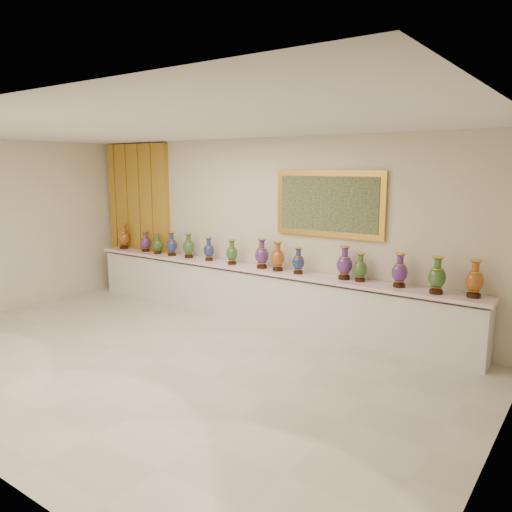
# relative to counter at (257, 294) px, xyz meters

# --- Properties ---
(ground) EXTENTS (8.00, 8.00, 0.00)m
(ground) POSITION_rel_counter_xyz_m (0.00, -2.27, -0.44)
(ground) COLOR beige
(ground) RESTS_ON ground
(room) EXTENTS (8.00, 8.00, 8.00)m
(room) POSITION_rel_counter_xyz_m (-2.35, 0.17, 1.14)
(room) COLOR beige
(room) RESTS_ON ground
(counter) EXTENTS (7.28, 0.48, 0.90)m
(counter) POSITION_rel_counter_xyz_m (0.00, 0.00, 0.00)
(counter) COLOR white
(counter) RESTS_ON ground
(vase_0) EXTENTS (0.24, 0.24, 0.49)m
(vase_0) POSITION_rel_counter_xyz_m (-3.30, -0.02, 0.68)
(vase_0) COLOR black
(vase_0) RESTS_ON counter
(vase_1) EXTENTS (0.23, 0.23, 0.39)m
(vase_1) POSITION_rel_counter_xyz_m (-2.68, -0.01, 0.64)
(vase_1) COLOR black
(vase_1) RESTS_ON counter
(vase_2) EXTENTS (0.20, 0.20, 0.39)m
(vase_2) POSITION_rel_counter_xyz_m (-2.30, -0.04, 0.64)
(vase_2) COLOR black
(vase_2) RESTS_ON counter
(vase_3) EXTENTS (0.23, 0.23, 0.45)m
(vase_3) POSITION_rel_counter_xyz_m (-1.93, -0.04, 0.66)
(vase_3) COLOR black
(vase_3) RESTS_ON counter
(vase_4) EXTENTS (0.25, 0.25, 0.45)m
(vase_4) POSITION_rel_counter_xyz_m (-1.52, -0.02, 0.67)
(vase_4) COLOR black
(vase_4) RESTS_ON counter
(vase_5) EXTENTS (0.20, 0.20, 0.41)m
(vase_5) POSITION_rel_counter_xyz_m (-1.04, -0.00, 0.65)
(vase_5) COLOR black
(vase_5) RESTS_ON counter
(vase_6) EXTENTS (0.20, 0.20, 0.42)m
(vase_6) POSITION_rel_counter_xyz_m (-0.49, -0.05, 0.65)
(vase_6) COLOR black
(vase_6) RESTS_ON counter
(vase_7) EXTENTS (0.30, 0.30, 0.49)m
(vase_7) POSITION_rel_counter_xyz_m (0.11, -0.02, 0.68)
(vase_7) COLOR black
(vase_7) RESTS_ON counter
(vase_8) EXTENTS (0.26, 0.26, 0.47)m
(vase_8) POSITION_rel_counter_xyz_m (0.43, -0.04, 0.67)
(vase_8) COLOR black
(vase_8) RESTS_ON counter
(vase_9) EXTENTS (0.23, 0.23, 0.41)m
(vase_9) POSITION_rel_counter_xyz_m (0.81, -0.05, 0.65)
(vase_9) COLOR black
(vase_9) RESTS_ON counter
(vase_10) EXTENTS (0.27, 0.27, 0.49)m
(vase_10) POSITION_rel_counter_xyz_m (1.56, 0.01, 0.68)
(vase_10) COLOR black
(vase_10) RESTS_ON counter
(vase_11) EXTENTS (0.21, 0.21, 0.41)m
(vase_11) POSITION_rel_counter_xyz_m (1.81, 0.02, 0.65)
(vase_11) COLOR black
(vase_11) RESTS_ON counter
(vase_12) EXTENTS (0.25, 0.25, 0.47)m
(vase_12) POSITION_rel_counter_xyz_m (2.39, 0.02, 0.67)
(vase_12) COLOR black
(vase_12) RESTS_ON counter
(vase_13) EXTENTS (0.27, 0.27, 0.49)m
(vase_13) POSITION_rel_counter_xyz_m (2.91, -0.06, 0.68)
(vase_13) COLOR black
(vase_13) RESTS_ON counter
(vase_14) EXTENTS (0.29, 0.29, 0.49)m
(vase_14) POSITION_rel_counter_xyz_m (3.35, 0.02, 0.68)
(vase_14) COLOR black
(vase_14) RESTS_ON counter
(label_card) EXTENTS (0.10, 0.06, 0.00)m
(label_card) POSITION_rel_counter_xyz_m (-1.77, -0.14, 0.47)
(label_card) COLOR white
(label_card) RESTS_ON counter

